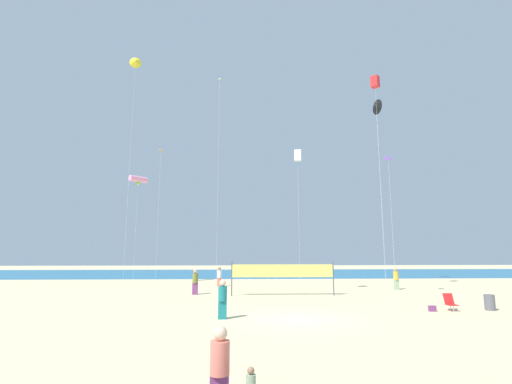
# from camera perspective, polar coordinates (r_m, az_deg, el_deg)

# --- Properties ---
(ground_plane) EXTENTS (120.00, 120.00, 0.00)m
(ground_plane) POSITION_cam_1_polar(r_m,az_deg,el_deg) (18.15, 6.62, -19.20)
(ground_plane) COLOR beige
(ocean_band) EXTENTS (120.00, 20.00, 0.01)m
(ocean_band) POSITION_cam_1_polar(r_m,az_deg,el_deg) (51.68, 0.72, -12.62)
(ocean_band) COLOR #1E6B99
(ocean_band) RESTS_ON ground
(mother_figure) EXTENTS (0.39, 0.39, 1.70)m
(mother_figure) POSITION_cam_1_polar(r_m,az_deg,el_deg) (8.02, -5.71, -25.71)
(mother_figure) COLOR #7A3872
(mother_figure) RESTS_ON ground
(beachgoer_mustard_shirt) EXTENTS (0.40, 0.40, 1.77)m
(beachgoer_mustard_shirt) POSITION_cam_1_polar(r_m,az_deg,el_deg) (32.72, 21.10, -12.45)
(beachgoer_mustard_shirt) COLOR #99B28C
(beachgoer_mustard_shirt) RESTS_ON ground
(beachgoer_teal_shirt) EXTENTS (0.41, 0.41, 1.80)m
(beachgoer_teal_shirt) POSITION_cam_1_polar(r_m,az_deg,el_deg) (18.00, -5.26, -16.20)
(beachgoer_teal_shirt) COLOR #19727A
(beachgoer_teal_shirt) RESTS_ON ground
(beachgoer_white_shirt) EXTENTS (0.39, 0.39, 1.71)m
(beachgoer_white_shirt) POSITION_cam_1_polar(r_m,az_deg,el_deg) (33.34, -5.77, -12.98)
(beachgoer_white_shirt) COLOR #EA7260
(beachgoer_white_shirt) RESTS_ON ground
(beachgoer_olive_shirt) EXTENTS (0.41, 0.41, 1.80)m
(beachgoer_olive_shirt) POSITION_cam_1_polar(r_m,az_deg,el_deg) (27.73, -9.51, -13.60)
(beachgoer_olive_shirt) COLOR #7A3872
(beachgoer_olive_shirt) RESTS_ON ground
(folding_beach_chair) EXTENTS (0.52, 0.65, 0.89)m
(folding_beach_chair) POSITION_cam_1_polar(r_m,az_deg,el_deg) (22.87, 28.15, -14.93)
(folding_beach_chair) COLOR red
(folding_beach_chair) RESTS_ON ground
(trash_barrel) EXTENTS (0.52, 0.52, 0.82)m
(trash_barrel) POSITION_cam_1_polar(r_m,az_deg,el_deg) (24.07, 32.78, -14.35)
(trash_barrel) COLOR #595960
(trash_barrel) RESTS_ON ground
(volleyball_net) EXTENTS (7.38, 0.11, 2.40)m
(volleyball_net) POSITION_cam_1_polar(r_m,az_deg,el_deg) (26.75, 4.21, -12.44)
(volleyball_net) COLOR #4C4C51
(volleyball_net) RESTS_ON ground
(beach_handbag) EXTENTS (0.37, 0.19, 0.30)m
(beach_handbag) POSITION_cam_1_polar(r_m,az_deg,el_deg) (22.22, 25.91, -16.11)
(beach_handbag) COLOR #7A3872
(beach_handbag) RESTS_ON ground
(kite_pink_tube) EXTENTS (1.65, 1.68, 10.34)m
(kite_pink_tube) POSITION_cam_1_polar(r_m,az_deg,el_deg) (37.31, -17.98, 1.87)
(kite_pink_tube) COLOR silver
(kite_pink_tube) RESTS_ON ground
(kite_orange_diamond) EXTENTS (0.70, 0.70, 13.81)m
(kite_orange_diamond) POSITION_cam_1_polar(r_m,az_deg,el_deg) (39.76, -14.66, 6.00)
(kite_orange_diamond) COLOR silver
(kite_orange_diamond) RESTS_ON ground
(kite_red_box) EXTENTS (0.85, 0.85, 17.94)m
(kite_red_box) POSITION_cam_1_polar(r_m,az_deg,el_deg) (34.09, 18.17, 16.00)
(kite_red_box) COLOR silver
(kite_red_box) RESTS_ON ground
(kite_violet_diamond) EXTENTS (0.71, 0.70, 10.06)m
(kite_violet_diamond) POSITION_cam_1_polar(r_m,az_deg,el_deg) (28.26, 20.08, 4.72)
(kite_violet_diamond) COLOR silver
(kite_violet_diamond) RESTS_ON ground
(kite_yellow_delta) EXTENTS (1.15, 0.72, 21.55)m
(kite_yellow_delta) POSITION_cam_1_polar(r_m,az_deg,el_deg) (38.65, -18.39, 18.76)
(kite_yellow_delta) COLOR silver
(kite_yellow_delta) RESTS_ON ground
(kite_black_delta) EXTENTS (0.68, 1.58, 18.38)m
(kite_black_delta) POSITION_cam_1_polar(r_m,az_deg,el_deg) (39.88, 18.31, 12.51)
(kite_black_delta) COLOR silver
(kite_black_delta) RESTS_ON ground
(kite_white_box) EXTENTS (0.56, 0.56, 10.93)m
(kite_white_box) POSITION_cam_1_polar(r_m,az_deg,el_deg) (28.71, 6.53, 5.66)
(kite_white_box) COLOR silver
(kite_white_box) RESTS_ON ground
(kite_lime_diamond) EXTENTS (0.50, 0.49, 19.42)m
(kite_lime_diamond) POSITION_cam_1_polar(r_m,az_deg,el_deg) (35.55, -5.79, 14.65)
(kite_lime_diamond) COLOR silver
(kite_lime_diamond) RESTS_ON ground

